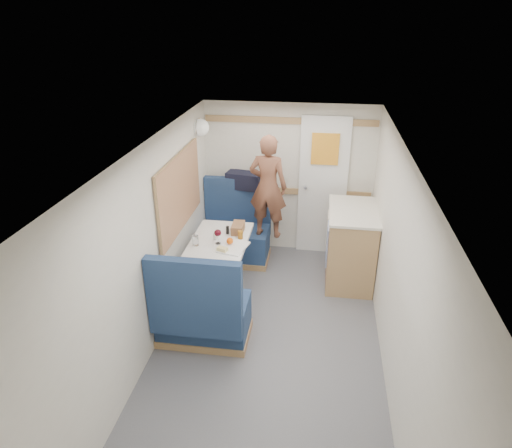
% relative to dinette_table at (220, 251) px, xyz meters
% --- Properties ---
extents(floor, '(4.50, 4.50, 0.00)m').
position_rel_dinette_table_xyz_m(floor, '(0.65, -1.00, -0.57)').
color(floor, '#515156').
rests_on(floor, ground).
extents(ceiling, '(4.50, 4.50, 0.00)m').
position_rel_dinette_table_xyz_m(ceiling, '(0.65, -1.00, 1.43)').
color(ceiling, silver).
rests_on(ceiling, wall_back).
extents(wall_back, '(2.20, 0.02, 2.00)m').
position_rel_dinette_table_xyz_m(wall_back, '(0.65, 1.25, 0.43)').
color(wall_back, silver).
rests_on(wall_back, floor).
extents(wall_left, '(0.02, 4.50, 2.00)m').
position_rel_dinette_table_xyz_m(wall_left, '(-0.45, -1.00, 0.43)').
color(wall_left, silver).
rests_on(wall_left, floor).
extents(wall_right, '(0.02, 4.50, 2.00)m').
position_rel_dinette_table_xyz_m(wall_right, '(1.75, -1.00, 0.43)').
color(wall_right, silver).
rests_on(wall_right, floor).
extents(oak_trim_low, '(2.15, 0.02, 0.08)m').
position_rel_dinette_table_xyz_m(oak_trim_low, '(0.65, 1.23, 0.28)').
color(oak_trim_low, '#956443').
rests_on(oak_trim_low, wall_back).
extents(oak_trim_high, '(2.15, 0.02, 0.08)m').
position_rel_dinette_table_xyz_m(oak_trim_high, '(0.65, 1.23, 1.21)').
color(oak_trim_high, '#956443').
rests_on(oak_trim_high, wall_back).
extents(side_window, '(0.04, 1.30, 0.72)m').
position_rel_dinette_table_xyz_m(side_window, '(-0.43, 0.00, 0.68)').
color(side_window, '#B2B69A').
rests_on(side_window, wall_left).
extents(rear_door, '(0.62, 0.12, 1.86)m').
position_rel_dinette_table_xyz_m(rear_door, '(1.10, 1.22, 0.41)').
color(rear_door, white).
rests_on(rear_door, wall_back).
extents(dinette_table, '(0.62, 0.92, 0.72)m').
position_rel_dinette_table_xyz_m(dinette_table, '(0.00, 0.00, 0.00)').
color(dinette_table, white).
rests_on(dinette_table, floor).
extents(bench_far, '(0.90, 0.59, 1.05)m').
position_rel_dinette_table_xyz_m(bench_far, '(-0.00, 0.86, -0.27)').
color(bench_far, '#182B4E').
rests_on(bench_far, floor).
extents(bench_near, '(0.90, 0.59, 1.05)m').
position_rel_dinette_table_xyz_m(bench_near, '(-0.00, -0.86, -0.27)').
color(bench_near, '#182B4E').
rests_on(bench_near, floor).
extents(ledge, '(0.90, 0.14, 0.04)m').
position_rel_dinette_table_xyz_m(ledge, '(-0.00, 1.12, 0.31)').
color(ledge, '#956443').
rests_on(ledge, bench_far).
extents(dome_light, '(0.20, 0.20, 0.20)m').
position_rel_dinette_table_xyz_m(dome_light, '(-0.39, 0.85, 1.18)').
color(dome_light, white).
rests_on(dome_light, wall_left).
extents(galley_counter, '(0.57, 0.92, 0.92)m').
position_rel_dinette_table_xyz_m(galley_counter, '(1.47, 0.55, -0.10)').
color(galley_counter, '#956443').
rests_on(galley_counter, floor).
extents(person, '(0.51, 0.37, 1.28)m').
position_rel_dinette_table_xyz_m(person, '(0.44, 0.71, 0.52)').
color(person, brown).
rests_on(person, bench_far).
extents(duffel_bag, '(0.48, 0.29, 0.22)m').
position_rel_dinette_table_xyz_m(duffel_bag, '(0.08, 1.12, 0.44)').
color(duffel_bag, black).
rests_on(duffel_bag, ledge).
extents(tray, '(0.33, 0.39, 0.02)m').
position_rel_dinette_table_xyz_m(tray, '(0.19, -0.20, 0.16)').
color(tray, white).
rests_on(tray, dinette_table).
extents(orange_fruit, '(0.07, 0.07, 0.07)m').
position_rel_dinette_table_xyz_m(orange_fruit, '(0.14, -0.15, 0.21)').
color(orange_fruit, orange).
rests_on(orange_fruit, tray).
extents(cheese_block, '(0.12, 0.10, 0.04)m').
position_rel_dinette_table_xyz_m(cheese_block, '(0.10, -0.31, 0.19)').
color(cheese_block, '#E1D882').
rests_on(cheese_block, tray).
extents(wine_glass, '(0.08, 0.08, 0.17)m').
position_rel_dinette_table_xyz_m(wine_glass, '(0.01, -0.12, 0.28)').
color(wine_glass, white).
rests_on(wine_glass, dinette_table).
extents(tumbler_left, '(0.07, 0.07, 0.11)m').
position_rel_dinette_table_xyz_m(tumbler_left, '(-0.23, -0.19, 0.21)').
color(tumbler_left, white).
rests_on(tumbler_left, dinette_table).
extents(beer_glass, '(0.06, 0.06, 0.09)m').
position_rel_dinette_table_xyz_m(beer_glass, '(0.22, 0.03, 0.20)').
color(beer_glass, '#925A15').
rests_on(beer_glass, dinette_table).
extents(pepper_grinder, '(0.04, 0.04, 0.09)m').
position_rel_dinette_table_xyz_m(pepper_grinder, '(0.06, 0.13, 0.20)').
color(pepper_grinder, black).
rests_on(pepper_grinder, dinette_table).
extents(salt_grinder, '(0.04, 0.04, 0.09)m').
position_rel_dinette_table_xyz_m(salt_grinder, '(-0.05, -0.04, 0.20)').
color(salt_grinder, silver).
rests_on(salt_grinder, dinette_table).
extents(bread_loaf, '(0.13, 0.24, 0.10)m').
position_rel_dinette_table_xyz_m(bread_loaf, '(0.17, 0.19, 0.20)').
color(bread_loaf, brown).
rests_on(bread_loaf, dinette_table).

